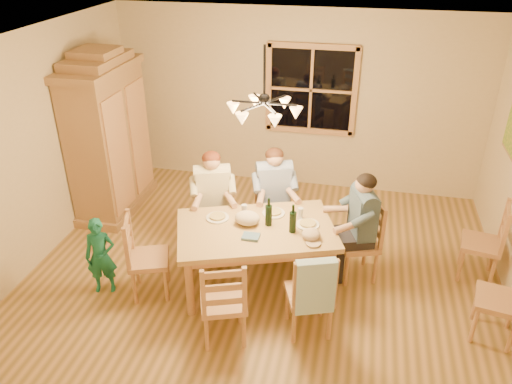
% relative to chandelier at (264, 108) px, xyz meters
% --- Properties ---
extents(floor, '(5.50, 5.50, 0.00)m').
position_rel_chandelier_xyz_m(floor, '(0.00, 0.00, -2.08)').
color(floor, olive).
rests_on(floor, ground).
extents(ceiling, '(5.50, 5.00, 0.02)m').
position_rel_chandelier_xyz_m(ceiling, '(0.00, 0.00, 0.62)').
color(ceiling, white).
rests_on(ceiling, wall_back).
extents(wall_back, '(5.50, 0.02, 2.70)m').
position_rel_chandelier_xyz_m(wall_back, '(0.00, 2.50, -0.73)').
color(wall_back, beige).
rests_on(wall_back, floor).
extents(wall_left, '(0.02, 5.00, 2.70)m').
position_rel_chandelier_xyz_m(wall_left, '(-2.75, 0.00, -0.73)').
color(wall_left, beige).
rests_on(wall_left, floor).
extents(window, '(1.30, 0.06, 1.30)m').
position_rel_chandelier_xyz_m(window, '(0.20, 2.47, -0.53)').
color(window, black).
rests_on(window, wall_back).
extents(chandelier, '(0.77, 0.68, 0.71)m').
position_rel_chandelier_xyz_m(chandelier, '(0.00, 0.00, 0.00)').
color(chandelier, black).
rests_on(chandelier, ceiling).
extents(armoire, '(0.66, 1.40, 2.30)m').
position_rel_chandelier_xyz_m(armoire, '(-2.42, 1.16, -1.02)').
color(armoire, olive).
rests_on(armoire, floor).
extents(dining_table, '(1.96, 1.56, 0.76)m').
position_rel_chandelier_xyz_m(dining_table, '(-0.05, -0.16, -1.42)').
color(dining_table, tan).
rests_on(dining_table, floor).
extents(chair_far_left, '(0.56, 0.54, 0.99)m').
position_rel_chandelier_xyz_m(chair_far_left, '(-0.73, 0.46, -1.77)').
color(chair_far_left, tan).
rests_on(chair_far_left, floor).
extents(chair_far_right, '(0.56, 0.54, 0.99)m').
position_rel_chandelier_xyz_m(chair_far_right, '(-0.01, 0.72, -1.77)').
color(chair_far_right, tan).
rests_on(chair_far_right, floor).
extents(chair_near_left, '(0.56, 0.54, 0.99)m').
position_rel_chandelier_xyz_m(chair_near_left, '(-0.18, -1.06, -1.77)').
color(chair_near_left, tan).
rests_on(chair_near_left, floor).
extents(chair_near_right, '(0.56, 0.54, 0.99)m').
position_rel_chandelier_xyz_m(chair_near_right, '(0.63, -0.77, -1.77)').
color(chair_near_right, tan).
rests_on(chair_near_right, floor).
extents(chair_end_left, '(0.54, 0.56, 0.99)m').
position_rel_chandelier_xyz_m(chair_end_left, '(-1.16, -0.56, -1.77)').
color(chair_end_left, tan).
rests_on(chair_end_left, floor).
extents(chair_end_right, '(0.54, 0.56, 0.99)m').
position_rel_chandelier_xyz_m(chair_end_right, '(1.07, 0.25, -1.77)').
color(chair_end_right, tan).
rests_on(chair_end_right, floor).
extents(adult_woman, '(0.50, 0.52, 0.87)m').
position_rel_chandelier_xyz_m(adult_woman, '(-0.73, 0.46, -1.24)').
color(adult_woman, beige).
rests_on(adult_woman, floor).
extents(adult_plaid_man, '(0.50, 0.52, 0.87)m').
position_rel_chandelier_xyz_m(adult_plaid_man, '(-0.01, 0.72, -1.24)').
color(adult_plaid_man, '#365296').
rests_on(adult_plaid_man, floor).
extents(adult_slate_man, '(0.52, 0.50, 0.87)m').
position_rel_chandelier_xyz_m(adult_slate_man, '(1.07, 0.25, -1.24)').
color(adult_slate_man, '#43586C').
rests_on(adult_slate_man, floor).
extents(towel, '(0.39, 0.22, 0.58)m').
position_rel_chandelier_xyz_m(towel, '(0.69, -0.95, -1.38)').
color(towel, '#A1CADA').
rests_on(towel, chair_near_right).
extents(wine_bottle_a, '(0.08, 0.08, 0.33)m').
position_rel_chandelier_xyz_m(wine_bottle_a, '(0.07, -0.07, -1.15)').
color(wine_bottle_a, black).
rests_on(wine_bottle_a, dining_table).
extents(wine_bottle_b, '(0.08, 0.08, 0.33)m').
position_rel_chandelier_xyz_m(wine_bottle_b, '(0.35, -0.15, -1.15)').
color(wine_bottle_b, black).
rests_on(wine_bottle_b, dining_table).
extents(plate_woman, '(0.26, 0.26, 0.02)m').
position_rel_chandelier_xyz_m(plate_woman, '(-0.52, -0.06, -1.31)').
color(plate_woman, white).
rests_on(plate_woman, dining_table).
extents(plate_plaid, '(0.26, 0.26, 0.02)m').
position_rel_chandelier_xyz_m(plate_plaid, '(0.08, 0.17, -1.31)').
color(plate_plaid, white).
rests_on(plate_plaid, dining_table).
extents(plate_slate, '(0.26, 0.26, 0.02)m').
position_rel_chandelier_xyz_m(plate_slate, '(0.50, 0.01, -1.31)').
color(plate_slate, white).
rests_on(plate_slate, dining_table).
extents(wine_glass_a, '(0.06, 0.06, 0.14)m').
position_rel_chandelier_xyz_m(wine_glass_a, '(-0.24, 0.06, -1.25)').
color(wine_glass_a, silver).
rests_on(wine_glass_a, dining_table).
extents(wine_glass_b, '(0.06, 0.06, 0.14)m').
position_rel_chandelier_xyz_m(wine_glass_b, '(0.40, 0.13, -1.25)').
color(wine_glass_b, silver).
rests_on(wine_glass_b, dining_table).
extents(cap, '(0.20, 0.20, 0.11)m').
position_rel_chandelier_xyz_m(cap, '(0.56, -0.24, -1.26)').
color(cap, tan).
rests_on(cap, dining_table).
extents(napkin, '(0.22, 0.19, 0.03)m').
position_rel_chandelier_xyz_m(napkin, '(-0.06, -0.36, -1.30)').
color(napkin, slate).
rests_on(napkin, dining_table).
extents(cloth_bundle, '(0.28, 0.22, 0.15)m').
position_rel_chandelier_xyz_m(cloth_bundle, '(-0.16, -0.11, -1.24)').
color(cloth_bundle, '#C5B08E').
rests_on(cloth_bundle, dining_table).
extents(child, '(0.39, 0.31, 0.92)m').
position_rel_chandelier_xyz_m(child, '(-1.70, -0.64, -1.62)').
color(child, '#19745E').
rests_on(child, floor).
extents(chair_spare_front, '(0.50, 0.51, 0.99)m').
position_rel_chandelier_xyz_m(chair_spare_front, '(2.45, -0.46, -1.77)').
color(chair_spare_front, tan).
rests_on(chair_spare_front, floor).
extents(chair_spare_back, '(0.49, 0.51, 0.99)m').
position_rel_chandelier_xyz_m(chair_spare_back, '(2.45, 0.54, -1.77)').
color(chair_spare_back, tan).
rests_on(chair_spare_back, floor).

